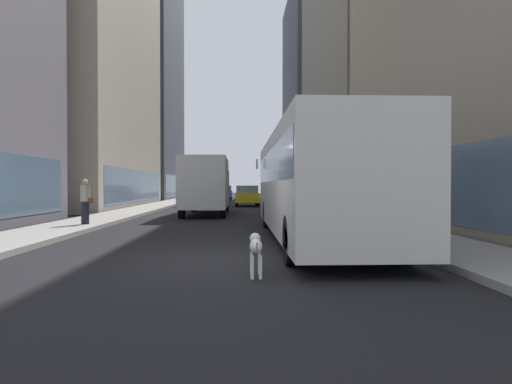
{
  "coord_description": "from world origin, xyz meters",
  "views": [
    {
      "loc": [
        0.63,
        -9.01,
        1.58
      ],
      "look_at": [
        1.12,
        3.83,
        1.4
      ],
      "focal_mm": 29.74,
      "sensor_mm": 36.0,
      "label": 1
    }
  ],
  "objects": [
    {
      "name": "car_silver_sedan",
      "position": [
        -2.8,
        24.78,
        0.82
      ],
      "size": [
        1.95,
        4.33,
        1.62
      ],
      "color": "#B7BABF",
      "rests_on": "ground"
    },
    {
      "name": "car_black_suv",
      "position": [
        1.2,
        43.88,
        0.82
      ],
      "size": [
        1.81,
        4.73,
        1.62
      ],
      "color": "black",
      "rests_on": "ground"
    },
    {
      "name": "car_blue_hatchback",
      "position": [
        -1.2,
        40.17,
        0.82
      ],
      "size": [
        1.82,
        4.0,
        1.62
      ],
      "color": "#4C6BB7",
      "rests_on": "ground"
    },
    {
      "name": "car_red_coupe",
      "position": [
        -2.8,
        35.04,
        0.82
      ],
      "size": [
        1.78,
        4.2,
        1.62
      ],
      "color": "red",
      "rests_on": "ground"
    },
    {
      "name": "building_right_mid",
      "position": [
        11.9,
        27.56,
        13.51
      ],
      "size": [
        8.92,
        19.67,
        27.04
      ],
      "color": "gray",
      "rests_on": "ground"
    },
    {
      "name": "box_truck",
      "position": [
        -1.2,
        14.4,
        1.67
      ],
      "size": [
        2.3,
        7.5,
        3.05
      ],
      "color": "#19519E",
      "rests_on": "ground"
    },
    {
      "name": "ground_plane",
      "position": [
        0.0,
        35.0,
        0.0
      ],
      "size": [
        120.0,
        120.0,
        0.0
      ],
      "primitive_type": "plane",
      "color": "black"
    },
    {
      "name": "building_left_mid",
      "position": [
        -11.9,
        23.74,
        10.98
      ],
      "size": [
        9.51,
        18.29,
        21.98
      ],
      "color": "#B2A893",
      "rests_on": "ground"
    },
    {
      "name": "building_right_far",
      "position": [
        11.9,
        47.74,
        13.64
      ],
      "size": [
        9.4,
        17.0,
        27.3
      ],
      "color": "#4C515B",
      "rests_on": "ground"
    },
    {
      "name": "car_yellow_taxi",
      "position": [
        1.2,
        24.31,
        0.82
      ],
      "size": [
        1.81,
        3.95,
        1.62
      ],
      "color": "yellow",
      "rests_on": "ground"
    },
    {
      "name": "pedestrian_with_handbag",
      "position": [
        -5.18,
        7.12,
        1.01
      ],
      "size": [
        0.45,
        0.34,
        1.69
      ],
      "color": "#1E1E2D",
      "rests_on": "sidewalk_left"
    },
    {
      "name": "dalmatian_dog",
      "position": [
        0.91,
        -1.58,
        0.51
      ],
      "size": [
        0.22,
        0.96,
        0.72
      ],
      "color": "white",
      "rests_on": "ground"
    },
    {
      "name": "transit_bus",
      "position": [
        2.8,
        3.53,
        1.78
      ],
      "size": [
        2.78,
        11.53,
        3.05
      ],
      "color": "silver",
      "rests_on": "ground"
    },
    {
      "name": "building_left_far",
      "position": [
        -11.9,
        41.35,
        15.35
      ],
      "size": [
        9.97,
        15.43,
        30.72
      ],
      "color": "#4C515B",
      "rests_on": "ground"
    },
    {
      "name": "traffic_light_near",
      "position": [
        4.9,
        0.75,
        2.44
      ],
      "size": [
        0.24,
        0.41,
        3.4
      ],
      "color": "black",
      "rests_on": "sidewalk_right"
    },
    {
      "name": "sidewalk_right",
      "position": [
        5.7,
        35.0,
        0.07
      ],
      "size": [
        2.4,
        110.0,
        0.15
      ],
      "primitive_type": "cube",
      "color": "gray",
      "rests_on": "ground"
    },
    {
      "name": "sidewalk_left",
      "position": [
        -5.7,
        35.0,
        0.07
      ],
      "size": [
        2.4,
        110.0,
        0.15
      ],
      "primitive_type": "cube",
      "color": "#9E9991",
      "rests_on": "ground"
    }
  ]
}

